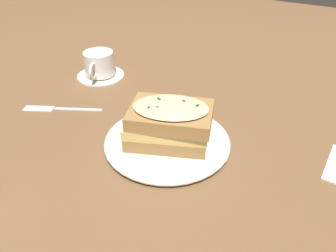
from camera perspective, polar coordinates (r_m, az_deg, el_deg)
name	(u,v)px	position (r m, az deg, el deg)	size (l,w,h in m)	color
ground_plane	(161,151)	(0.60, -1.22, -4.45)	(2.40, 2.40, 0.00)	brown
dinner_plate	(168,142)	(0.61, 0.00, -2.75)	(0.23, 0.23, 0.01)	silver
sandwich	(169,123)	(0.58, 0.20, 0.49)	(0.17, 0.14, 0.08)	#A37542
teacup_with_saucer	(99,66)	(0.86, -11.86, 10.21)	(0.12, 0.13, 0.07)	silver
fork	(54,108)	(0.76, -19.25, 2.96)	(0.16, 0.09, 0.00)	silver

